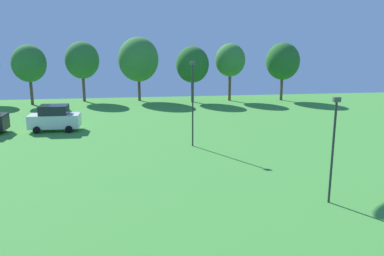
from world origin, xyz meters
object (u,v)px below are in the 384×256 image
treeline_tree_2 (82,60)px  light_post_2 (333,144)px  parked_car_second_from_left (54,118)px  treeline_tree_5 (230,60)px  treeline_tree_3 (138,59)px  treeline_tree_6 (283,61)px  treeline_tree_1 (29,64)px  light_post_1 (193,100)px  treeline_tree_4 (192,65)px

treeline_tree_2 → light_post_2: bearing=-64.8°
parked_car_second_from_left → treeline_tree_5: treeline_tree_5 is taller
treeline_tree_3 → treeline_tree_5: size_ratio=1.11×
treeline_tree_6 → treeline_tree_1: bearing=178.7°
light_post_1 → light_post_2: 13.02m
light_post_1 → treeline_tree_1: treeline_tree_1 is taller
treeline_tree_1 → treeline_tree_4: bearing=-1.7°
treeline_tree_3 → light_post_2: bearing=-74.8°
light_post_1 → treeline_tree_2: (-11.07, 23.43, 1.62)m
treeline_tree_3 → treeline_tree_1: bearing=-174.1°
light_post_1 → treeline_tree_1: 27.65m
light_post_2 → treeline_tree_2: 38.98m
treeline_tree_5 → parked_car_second_from_left: bearing=-142.7°
parked_car_second_from_left → light_post_1: (11.64, -6.74, 2.51)m
parked_car_second_from_left → treeline_tree_1: (-5.52, 14.90, 3.89)m
parked_car_second_from_left → treeline_tree_6: bearing=29.7°
treeline_tree_2 → treeline_tree_3: bearing=-3.4°
light_post_2 → treeline_tree_1: bearing=124.2°
treeline_tree_2 → treeline_tree_4: (13.90, -2.37, -0.52)m
light_post_1 → treeline_tree_2: size_ratio=0.85×
treeline_tree_1 → treeline_tree_2: treeline_tree_2 is taller
light_post_1 → treeline_tree_5: (7.82, 21.55, 1.59)m
light_post_2 → treeline_tree_1: size_ratio=0.75×
light_post_1 → parked_car_second_from_left: bearing=149.9°
parked_car_second_from_left → light_post_2: light_post_2 is taller
treeline_tree_1 → treeline_tree_5: treeline_tree_5 is taller
light_post_1 → treeline_tree_4: treeline_tree_4 is taller
treeline_tree_2 → treeline_tree_5: treeline_tree_2 is taller
light_post_1 → treeline_tree_3: (-3.94, 23.01, 1.69)m
treeline_tree_2 → treeline_tree_6: 25.86m
treeline_tree_3 → treeline_tree_4: (6.77, -1.94, -0.59)m
light_post_1 → treeline_tree_4: (2.83, 21.06, 1.10)m
treeline_tree_3 → treeline_tree_2: bearing=176.6°
parked_car_second_from_left → treeline_tree_1: treeline_tree_1 is taller
light_post_2 → treeline_tree_1: treeline_tree_1 is taller
treeline_tree_3 → treeline_tree_4: treeline_tree_3 is taller
treeline_tree_1 → treeline_tree_2: bearing=16.4°
light_post_1 → treeline_tree_5: bearing=70.1°
treeline_tree_3 → parked_car_second_from_left: bearing=-115.3°
parked_car_second_from_left → treeline_tree_3: (7.70, 16.27, 4.20)m
parked_car_second_from_left → treeline_tree_2: (0.57, 16.69, 4.13)m
parked_car_second_from_left → treeline_tree_5: 24.80m
treeline_tree_6 → light_post_1: bearing=-125.0°
light_post_1 → treeline_tree_5: treeline_tree_5 is taller
treeline_tree_2 → light_post_1: bearing=-64.7°
light_post_2 → treeline_tree_4: treeline_tree_4 is taller
treeline_tree_3 → treeline_tree_6: (18.61, -2.07, -0.27)m
treeline_tree_1 → treeline_tree_5: 24.98m
treeline_tree_5 → treeline_tree_6: treeline_tree_6 is taller
treeline_tree_1 → treeline_tree_3: 13.29m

